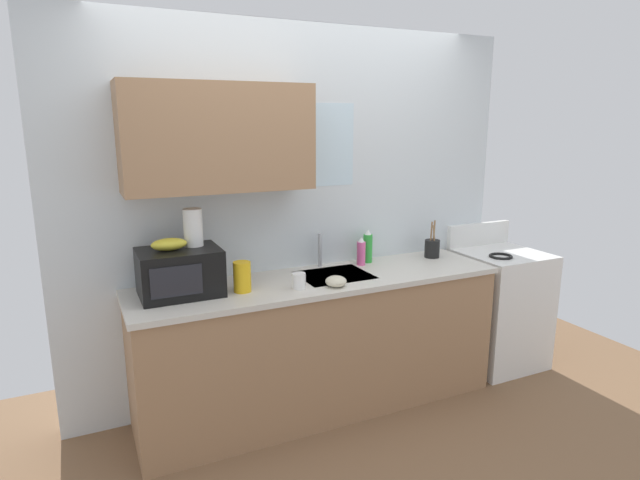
{
  "coord_description": "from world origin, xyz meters",
  "views": [
    {
      "loc": [
        -1.38,
        -2.93,
        1.89
      ],
      "look_at": [
        0.0,
        0.0,
        1.15
      ],
      "focal_mm": 29.55,
      "sensor_mm": 36.0,
      "label": 1
    }
  ],
  "objects_px": {
    "stove_range": "(498,307)",
    "paper_towel_roll": "(193,227)",
    "dish_soap_bottle_green": "(368,247)",
    "dish_soap_bottle_pink": "(361,252)",
    "cereal_canister": "(242,277)",
    "microwave": "(180,272)",
    "utensil_crock": "(432,248)",
    "small_bowl": "(336,281)",
    "banana_bunch": "(169,244)",
    "mug_white": "(299,281)"
  },
  "relations": [
    {
      "from": "stove_range",
      "to": "paper_towel_roll",
      "type": "relative_size",
      "value": 4.91
    },
    {
      "from": "mug_white",
      "to": "utensil_crock",
      "type": "relative_size",
      "value": 0.35
    },
    {
      "from": "stove_range",
      "to": "dish_soap_bottle_green",
      "type": "height_order",
      "value": "dish_soap_bottle_green"
    },
    {
      "from": "dish_soap_bottle_green",
      "to": "dish_soap_bottle_pink",
      "type": "bearing_deg",
      "value": -151.12
    },
    {
      "from": "microwave",
      "to": "dish_soap_bottle_pink",
      "type": "height_order",
      "value": "microwave"
    },
    {
      "from": "microwave",
      "to": "banana_bunch",
      "type": "height_order",
      "value": "banana_bunch"
    },
    {
      "from": "banana_bunch",
      "to": "utensil_crock",
      "type": "xyz_separation_m",
      "value": [
        1.89,
        0.07,
        -0.24
      ]
    },
    {
      "from": "utensil_crock",
      "to": "paper_towel_roll",
      "type": "bearing_deg",
      "value": -179.35
    },
    {
      "from": "dish_soap_bottle_green",
      "to": "banana_bunch",
      "type": "bearing_deg",
      "value": -173.7
    },
    {
      "from": "utensil_crock",
      "to": "stove_range",
      "type": "bearing_deg",
      "value": -11.35
    },
    {
      "from": "dish_soap_bottle_pink",
      "to": "small_bowl",
      "type": "height_order",
      "value": "dish_soap_bottle_pink"
    },
    {
      "from": "banana_bunch",
      "to": "utensil_crock",
      "type": "relative_size",
      "value": 0.73
    },
    {
      "from": "stove_range",
      "to": "small_bowl",
      "type": "relative_size",
      "value": 8.31
    },
    {
      "from": "dish_soap_bottle_green",
      "to": "small_bowl",
      "type": "distance_m",
      "value": 0.62
    },
    {
      "from": "stove_range",
      "to": "cereal_canister",
      "type": "height_order",
      "value": "same"
    },
    {
      "from": "microwave",
      "to": "dish_soap_bottle_pink",
      "type": "bearing_deg",
      "value": 5.07
    },
    {
      "from": "banana_bunch",
      "to": "cereal_canister",
      "type": "xyz_separation_m",
      "value": [
        0.39,
        -0.1,
        -0.21
      ]
    },
    {
      "from": "banana_bunch",
      "to": "stove_range",
      "type": "bearing_deg",
      "value": -1.08
    },
    {
      "from": "stove_range",
      "to": "banana_bunch",
      "type": "bearing_deg",
      "value": 178.92
    },
    {
      "from": "microwave",
      "to": "utensil_crock",
      "type": "height_order",
      "value": "utensil_crock"
    },
    {
      "from": "microwave",
      "to": "utensil_crock",
      "type": "relative_size",
      "value": 1.69
    },
    {
      "from": "microwave",
      "to": "dish_soap_bottle_pink",
      "type": "xyz_separation_m",
      "value": [
        1.26,
        0.11,
        -0.04
      ]
    },
    {
      "from": "paper_towel_roll",
      "to": "mug_white",
      "type": "relative_size",
      "value": 2.32
    },
    {
      "from": "microwave",
      "to": "utensil_crock",
      "type": "distance_m",
      "value": 1.84
    },
    {
      "from": "banana_bunch",
      "to": "dish_soap_bottle_pink",
      "type": "height_order",
      "value": "banana_bunch"
    },
    {
      "from": "utensil_crock",
      "to": "dish_soap_bottle_pink",
      "type": "bearing_deg",
      "value": 175.98
    },
    {
      "from": "stove_range",
      "to": "cereal_canister",
      "type": "relative_size",
      "value": 5.99
    },
    {
      "from": "microwave",
      "to": "paper_towel_roll",
      "type": "distance_m",
      "value": 0.27
    },
    {
      "from": "dish_soap_bottle_pink",
      "to": "utensil_crock",
      "type": "height_order",
      "value": "utensil_crock"
    },
    {
      "from": "dish_soap_bottle_green",
      "to": "paper_towel_roll",
      "type": "bearing_deg",
      "value": -175.23
    },
    {
      "from": "banana_bunch",
      "to": "dish_soap_bottle_pink",
      "type": "relative_size",
      "value": 1.0
    },
    {
      "from": "dish_soap_bottle_green",
      "to": "utensil_crock",
      "type": "xyz_separation_m",
      "value": [
        0.5,
        -0.08,
        -0.04
      ]
    },
    {
      "from": "paper_towel_roll",
      "to": "dish_soap_bottle_pink",
      "type": "relative_size",
      "value": 1.1
    },
    {
      "from": "stove_range",
      "to": "dish_soap_bottle_pink",
      "type": "bearing_deg",
      "value": 172.28
    },
    {
      "from": "dish_soap_bottle_green",
      "to": "mug_white",
      "type": "xyz_separation_m",
      "value": [
        -0.68,
        -0.34,
        -0.06
      ]
    },
    {
      "from": "microwave",
      "to": "small_bowl",
      "type": "distance_m",
      "value": 0.92
    },
    {
      "from": "stove_range",
      "to": "microwave",
      "type": "height_order",
      "value": "microwave"
    },
    {
      "from": "banana_bunch",
      "to": "small_bowl",
      "type": "xyz_separation_m",
      "value": [
        0.93,
        -0.25,
        -0.27
      ]
    },
    {
      "from": "banana_bunch",
      "to": "paper_towel_roll",
      "type": "height_order",
      "value": "paper_towel_roll"
    },
    {
      "from": "stove_range",
      "to": "paper_towel_roll",
      "type": "height_order",
      "value": "paper_towel_roll"
    },
    {
      "from": "utensil_crock",
      "to": "small_bowl",
      "type": "bearing_deg",
      "value": -161.53
    },
    {
      "from": "small_bowl",
      "to": "banana_bunch",
      "type": "bearing_deg",
      "value": 165.01
    },
    {
      "from": "dish_soap_bottle_green",
      "to": "stove_range",
      "type": "bearing_deg",
      "value": -10.51
    },
    {
      "from": "microwave",
      "to": "cereal_canister",
      "type": "relative_size",
      "value": 2.55
    },
    {
      "from": "banana_bunch",
      "to": "dish_soap_bottle_pink",
      "type": "distance_m",
      "value": 1.34
    },
    {
      "from": "microwave",
      "to": "small_bowl",
      "type": "xyz_separation_m",
      "value": [
        0.88,
        -0.25,
        -0.1
      ]
    },
    {
      "from": "dish_soap_bottle_pink",
      "to": "small_bowl",
      "type": "relative_size",
      "value": 1.54
    },
    {
      "from": "cereal_canister",
      "to": "microwave",
      "type": "bearing_deg",
      "value": 163.87
    },
    {
      "from": "stove_range",
      "to": "dish_soap_bottle_green",
      "type": "bearing_deg",
      "value": 169.49
    },
    {
      "from": "paper_towel_roll",
      "to": "utensil_crock",
      "type": "bearing_deg",
      "value": 0.65
    }
  ]
}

